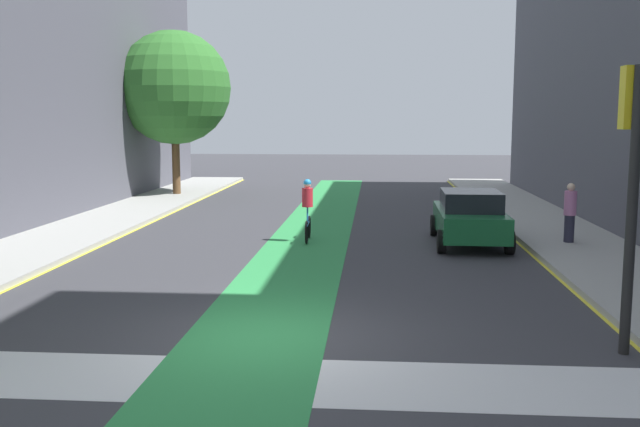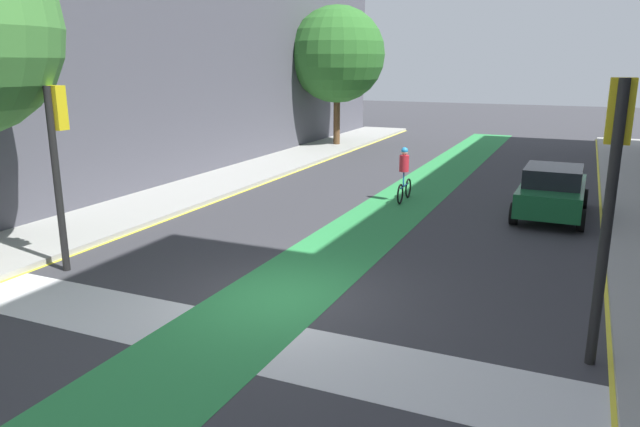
# 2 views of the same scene
# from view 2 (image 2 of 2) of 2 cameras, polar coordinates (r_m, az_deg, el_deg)

# --- Properties ---
(ground_plane) EXTENTS (120.00, 120.00, 0.00)m
(ground_plane) POSITION_cam_2_polar(r_m,az_deg,el_deg) (12.12, -3.49, -8.03)
(ground_plane) COLOR #38383D
(bike_lane_paint) EXTENTS (2.40, 60.00, 0.01)m
(bike_lane_paint) POSITION_cam_2_polar(r_m,az_deg,el_deg) (12.19, -4.22, -7.89)
(bike_lane_paint) COLOR #2D8C47
(bike_lane_paint) RESTS_ON ground_plane
(crosswalk_band) EXTENTS (12.00, 1.80, 0.01)m
(crosswalk_band) POSITION_cam_2_polar(r_m,az_deg,el_deg) (10.54, -8.59, -11.74)
(crosswalk_band) COLOR silver
(crosswalk_band) RESTS_ON ground_plane
(sidewalk_left) EXTENTS (3.00, 60.00, 0.15)m
(sidewalk_left) POSITION_cam_2_polar(r_m,az_deg,el_deg) (16.74, -26.98, -2.96)
(sidewalk_left) COLOR #9E9E99
(sidewalk_left) RESTS_ON ground_plane
(curb_stripe_left) EXTENTS (0.16, 60.00, 0.01)m
(curb_stripe_left) POSITION_cam_2_polar(r_m,az_deg,el_deg) (15.66, -23.45, -3.97)
(curb_stripe_left) COLOR yellow
(curb_stripe_left) RESTS_ON ground_plane
(curb_stripe_right) EXTENTS (0.16, 60.00, 0.01)m
(curb_stripe_right) POSITION_cam_2_polar(r_m,az_deg,el_deg) (10.97, 26.30, -12.06)
(curb_stripe_right) COLOR yellow
(curb_stripe_right) RESTS_ON ground_plane
(traffic_signal_near_right) EXTENTS (0.35, 0.52, 4.40)m
(traffic_signal_near_right) POSITION_cam_2_polar(r_m,az_deg,el_deg) (9.74, 26.35, 3.80)
(traffic_signal_near_right) COLOR black
(traffic_signal_near_right) RESTS_ON ground_plane
(traffic_signal_near_left) EXTENTS (0.35, 0.52, 4.12)m
(traffic_signal_near_left) POSITION_cam_2_polar(r_m,az_deg,el_deg) (14.22, -23.91, 6.21)
(traffic_signal_near_left) COLOR black
(traffic_signal_near_left) RESTS_ON ground_plane
(car_green_right_far) EXTENTS (2.07, 4.23, 1.57)m
(car_green_right_far) POSITION_cam_2_polar(r_m,az_deg,el_deg) (19.39, 21.40, 2.04)
(car_green_right_far) COLOR #196033
(car_green_right_far) RESTS_ON ground_plane
(cyclist_in_lane) EXTENTS (0.32, 1.73, 1.86)m
(cyclist_in_lane) POSITION_cam_2_polar(r_m,az_deg,el_deg) (20.23, 8.10, 3.85)
(cyclist_in_lane) COLOR black
(cyclist_in_lane) RESTS_ON ground_plane
(street_tree_far) EXTENTS (5.14, 5.14, 7.41)m
(street_tree_far) POSITION_cam_2_polar(r_m,az_deg,el_deg) (33.10, 1.66, 15.01)
(street_tree_far) COLOR brown
(street_tree_far) RESTS_ON sidewalk_left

